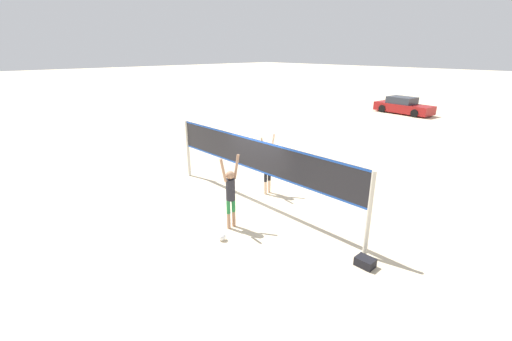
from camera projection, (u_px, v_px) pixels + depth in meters
name	position (u px, v px, depth m)	size (l,w,h in m)	color
ground_plane	(256.00, 206.00, 12.06)	(200.00, 200.00, 0.00)	beige
volleyball_net	(256.00, 160.00, 11.49)	(8.58, 0.12, 2.41)	beige
player_spiker	(231.00, 191.00, 10.21)	(0.28, 0.73, 2.30)	tan
player_blocker	(268.00, 163.00, 12.71)	(0.28, 0.72, 2.28)	beige
volleyball	(222.00, 237.00, 9.85)	(0.22, 0.22, 0.22)	white
gear_bag	(365.00, 262.00, 8.68)	(0.47, 0.35, 0.24)	black
parked_car_mid	(403.00, 106.00, 29.14)	(4.92, 2.21, 1.40)	maroon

